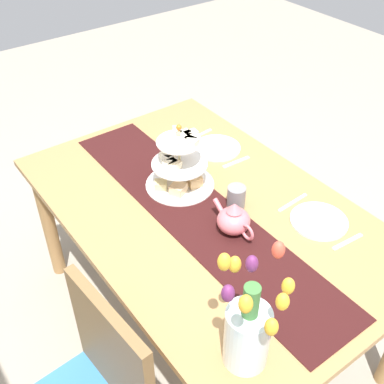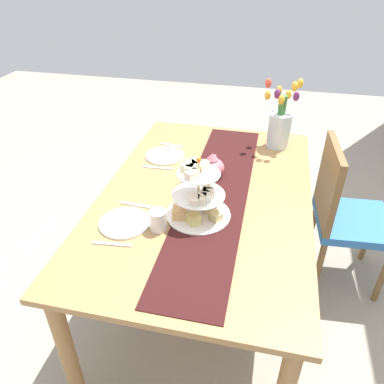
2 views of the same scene
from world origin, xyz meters
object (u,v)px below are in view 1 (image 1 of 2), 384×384
at_px(knife_right, 199,135).
at_px(mug_white_text, 190,151).
at_px(dinner_plate_right, 217,148).
at_px(fork_left, 348,242).
at_px(dinner_plate_left, 319,221).
at_px(tulip_vase, 248,328).
at_px(teapot, 234,220).
at_px(tiered_cake_stand, 180,166).
at_px(mug_grey, 236,197).
at_px(knife_left, 293,203).
at_px(fork_right, 236,162).
at_px(dining_table, 206,225).

bearing_deg(knife_right, mug_white_text, 132.13).
bearing_deg(dinner_plate_right, fork_left, 180.00).
bearing_deg(dinner_plate_left, tulip_vase, 113.92).
relative_size(dinner_plate_left, dinner_plate_right, 1.00).
bearing_deg(teapot, tulip_vase, 143.56).
height_order(tiered_cake_stand, mug_white_text, tiered_cake_stand).
bearing_deg(tulip_vase, dinner_plate_right, -34.34).
bearing_deg(mug_grey, knife_left, -121.19).
bearing_deg(mug_grey, fork_left, -153.48).
bearing_deg(fork_left, fork_right, 0.00).
distance_m(fork_left, fork_right, 0.66).
height_order(knife_right, mug_grey, mug_grey).
bearing_deg(mug_white_text, fork_left, -168.71).
xyz_separation_m(teapot, dinner_plate_right, (0.49, -0.31, -0.05)).
relative_size(tulip_vase, fork_left, 2.85).
distance_m(tiered_cake_stand, mug_white_text, 0.20).
height_order(tiered_cake_stand, dinner_plate_left, tiered_cake_stand).
height_order(teapot, mug_white_text, teapot).
distance_m(tiered_cake_stand, teapot, 0.37).
height_order(fork_right, mug_grey, mug_grey).
bearing_deg(knife_right, tiered_cake_stand, 131.61).
relative_size(tiered_cake_stand, teapot, 1.28).
height_order(knife_right, mug_white_text, mug_white_text).
relative_size(knife_left, mug_grey, 1.79).
bearing_deg(fork_left, knife_left, 0.00).
height_order(knife_left, fork_right, same).
relative_size(tulip_vase, fork_right, 2.85).
relative_size(dinner_plate_left, fork_left, 1.53).
relative_size(fork_right, mug_white_text, 1.58).
distance_m(tulip_vase, fork_left, 0.67).
height_order(teapot, fork_left, teapot).
height_order(teapot, dinner_plate_right, teapot).
bearing_deg(dining_table, knife_right, -33.65).
relative_size(tulip_vase, dinner_plate_left, 1.86).
bearing_deg(dinner_plate_left, fork_left, 180.00).
xyz_separation_m(fork_left, knife_left, (0.29, 0.00, 0.00)).
xyz_separation_m(knife_right, mug_grey, (-0.53, 0.21, 0.05)).
xyz_separation_m(tulip_vase, dinner_plate_right, (0.94, -0.64, -0.14)).
xyz_separation_m(dining_table, tiered_cake_stand, (0.20, -0.00, 0.20)).
relative_size(knife_left, dinner_plate_right, 0.74).
bearing_deg(tiered_cake_stand, dining_table, 178.94).
relative_size(tulip_vase, mug_white_text, 4.49).
xyz_separation_m(dining_table, teapot, (-0.17, 0.00, 0.15)).
relative_size(dining_table, fork_right, 10.87).
bearing_deg(dinner_plate_right, mug_grey, 151.71).
height_order(tiered_cake_stand, fork_right, tiered_cake_stand).
bearing_deg(mug_white_text, knife_left, -162.62).
height_order(teapot, mug_grey, teapot).
height_order(tulip_vase, knife_right, tulip_vase).
bearing_deg(mug_grey, dinner_plate_left, -142.53).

